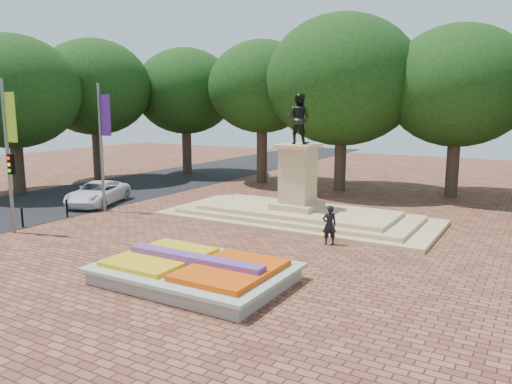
% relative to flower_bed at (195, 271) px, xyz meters
% --- Properties ---
extents(ground, '(90.00, 90.00, 0.00)m').
position_rel_flower_bed_xyz_m(ground, '(-1.03, 2.00, -0.38)').
color(ground, brown).
rests_on(ground, ground).
extents(asphalt_street, '(9.00, 90.00, 0.02)m').
position_rel_flower_bed_xyz_m(asphalt_street, '(-16.03, 7.00, -0.37)').
color(asphalt_street, black).
rests_on(asphalt_street, ground).
extents(flower_bed, '(6.30, 4.30, 0.91)m').
position_rel_flower_bed_xyz_m(flower_bed, '(0.00, 0.00, 0.00)').
color(flower_bed, gray).
rests_on(flower_bed, ground).
extents(monument, '(14.00, 6.00, 6.40)m').
position_rel_flower_bed_xyz_m(monument, '(-1.03, 10.00, 0.50)').
color(monument, tan).
rests_on(monument, ground).
extents(tree_row_back, '(44.80, 8.80, 10.43)m').
position_rel_flower_bed_xyz_m(tree_row_back, '(1.31, 20.00, 6.29)').
color(tree_row_back, '#38281E').
rests_on(tree_row_back, ground).
extents(banner_poles, '(0.88, 11.17, 7.00)m').
position_rel_flower_bed_xyz_m(banner_poles, '(-11.10, 0.69, 3.50)').
color(banner_poles, slate).
rests_on(banner_poles, ground).
extents(van, '(3.81, 5.37, 1.36)m').
position_rel_flower_bed_xyz_m(van, '(-13.03, 7.68, 0.30)').
color(van, silver).
rests_on(van, ground).
extents(pedestrian, '(0.74, 0.70, 1.70)m').
position_rel_flower_bed_xyz_m(pedestrian, '(2.14, 6.50, 0.47)').
color(pedestrian, black).
rests_on(pedestrian, ground).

